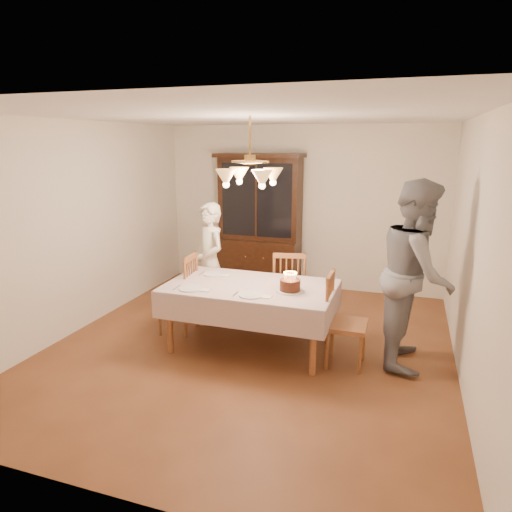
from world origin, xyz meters
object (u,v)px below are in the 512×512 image
(dining_table, at_px, (250,291))
(china_hutch, at_px, (260,224))
(birthday_cake, at_px, (290,286))
(elderly_woman, at_px, (210,262))
(chair_far_side, at_px, (290,292))

(dining_table, relative_size, china_hutch, 0.88)
(china_hutch, relative_size, birthday_cake, 7.20)
(dining_table, bearing_deg, elderly_woman, 139.37)
(chair_far_side, distance_m, birthday_cake, 1.01)
(chair_far_side, relative_size, birthday_cake, 3.33)
(china_hutch, relative_size, elderly_woman, 1.37)
(elderly_woman, distance_m, birthday_cake, 1.52)
(elderly_woman, bearing_deg, dining_table, -2.12)
(dining_table, bearing_deg, china_hutch, 105.50)
(birthday_cake, bearing_deg, chair_far_side, 104.32)
(dining_table, relative_size, chair_far_side, 1.90)
(dining_table, height_order, china_hutch, china_hutch)
(birthday_cake, bearing_deg, china_hutch, 115.38)
(dining_table, xyz_separation_m, birthday_cake, (0.48, -0.08, 0.14))
(chair_far_side, height_order, elderly_woman, elderly_woman)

